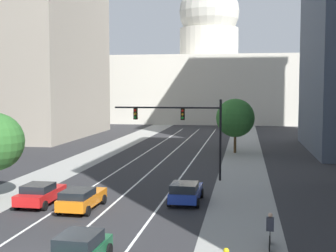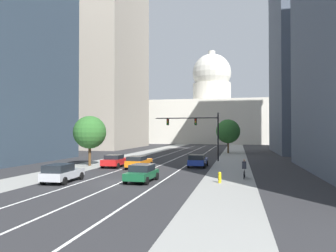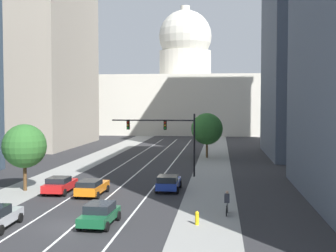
# 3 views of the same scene
# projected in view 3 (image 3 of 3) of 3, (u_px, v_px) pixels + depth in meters

# --- Properties ---
(ground_plane) EXTENTS (400.00, 400.00, 0.00)m
(ground_plane) POSITION_uv_depth(u_px,v_px,m) (158.00, 155.00, 68.85)
(ground_plane) COLOR #2B2B2D
(sidewalk_left) EXTENTS (4.41, 130.00, 0.01)m
(sidewalk_left) POSITION_uv_depth(u_px,v_px,m) (95.00, 158.00, 64.87)
(sidewalk_left) COLOR gray
(sidewalk_left) RESTS_ON ground
(sidewalk_right) EXTENTS (4.41, 130.00, 0.01)m
(sidewalk_right) POSITION_uv_depth(u_px,v_px,m) (214.00, 160.00, 62.91)
(sidewalk_right) COLOR gray
(sidewalk_right) RESTS_ON ground
(lane_stripe_left) EXTENTS (0.16, 90.00, 0.01)m
(lane_stripe_left) POSITION_uv_depth(u_px,v_px,m) (115.00, 169.00, 54.33)
(lane_stripe_left) COLOR white
(lane_stripe_left) RESTS_ON ground
(lane_stripe_center) EXTENTS (0.16, 90.00, 0.01)m
(lane_stripe_center) POSITION_uv_depth(u_px,v_px,m) (141.00, 170.00, 53.97)
(lane_stripe_center) COLOR white
(lane_stripe_center) RESTS_ON ground
(lane_stripe_right) EXTENTS (0.16, 90.00, 0.01)m
(lane_stripe_right) POSITION_uv_depth(u_px,v_px,m) (167.00, 170.00, 53.61)
(lane_stripe_right) COLOR white
(lane_stripe_right) RESTS_ON ground
(office_tower_far_left) EXTENTS (20.37, 27.96, 48.42)m
(office_tower_far_left) POSITION_uv_depth(u_px,v_px,m) (27.00, 15.00, 83.40)
(office_tower_far_left) COLOR #9E9384
(office_tower_far_left) RESTS_ON ground
(office_tower_far_right) EXTENTS (20.20, 22.86, 42.54)m
(office_tower_far_right) POSITION_uv_depth(u_px,v_px,m) (335.00, 13.00, 67.04)
(office_tower_far_right) COLOR #4C5666
(office_tower_far_right) RESTS_ON ground
(capitol_building) EXTENTS (52.38, 26.30, 33.73)m
(capitol_building) POSITION_uv_depth(u_px,v_px,m) (185.00, 95.00, 120.79)
(capitol_building) COLOR beige
(capitol_building) RESTS_ON ground
(car_red) EXTENTS (2.12, 4.33, 1.45)m
(car_red) POSITION_uv_depth(u_px,v_px,m) (60.00, 185.00, 39.93)
(car_red) COLOR red
(car_red) RESTS_ON ground
(car_orange) EXTENTS (2.13, 4.50, 1.44)m
(car_orange) POSITION_uv_depth(u_px,v_px,m) (92.00, 187.00, 38.77)
(car_orange) COLOR orange
(car_orange) RESTS_ON ground
(car_green) EXTENTS (2.14, 4.09, 1.44)m
(car_green) POSITION_uv_depth(u_px,v_px,m) (100.00, 214.00, 29.39)
(car_green) COLOR #14512D
(car_green) RESTS_ON ground
(car_blue) EXTENTS (2.09, 4.33, 1.50)m
(car_blue) POSITION_uv_depth(u_px,v_px,m) (168.00, 182.00, 40.91)
(car_blue) COLOR #1E389E
(car_blue) RESTS_ON ground
(traffic_signal_mast) EXTENTS (9.17, 0.39, 6.82)m
(traffic_signal_mast) POSITION_uv_depth(u_px,v_px,m) (168.00, 132.00, 48.91)
(traffic_signal_mast) COLOR black
(traffic_signal_mast) RESTS_ON ground
(fire_hydrant) EXTENTS (0.26, 0.35, 0.91)m
(fire_hydrant) POSITION_uv_depth(u_px,v_px,m) (197.00, 218.00, 29.49)
(fire_hydrant) COLOR yellow
(fire_hydrant) RESTS_ON ground
(cyclist) EXTENTS (0.38, 1.70, 1.72)m
(cyclist) POSITION_uv_depth(u_px,v_px,m) (227.00, 203.00, 32.20)
(cyclist) COLOR black
(cyclist) RESTS_ON ground
(street_tree_mid_left) EXTENTS (3.99, 3.99, 6.07)m
(street_tree_mid_left) POSITION_uv_depth(u_px,v_px,m) (24.00, 146.00, 40.87)
(street_tree_mid_left) COLOR #51381E
(street_tree_mid_left) RESTS_ON ground
(street_tree_far_right) EXTENTS (4.61, 4.61, 6.52)m
(street_tree_far_right) POSITION_uv_depth(u_px,v_px,m) (207.00, 129.00, 65.66)
(street_tree_far_right) COLOR #51381E
(street_tree_far_right) RESTS_ON ground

